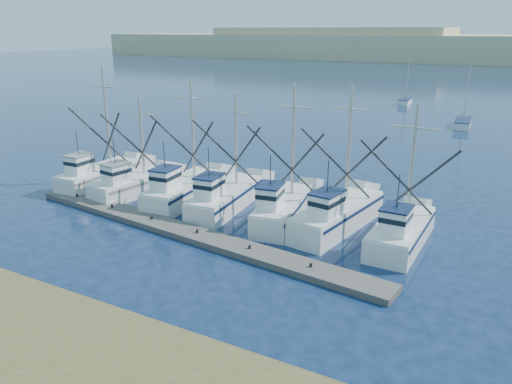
# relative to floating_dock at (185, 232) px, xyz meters

# --- Properties ---
(ground) EXTENTS (500.00, 500.00, 0.00)m
(ground) POSITION_rel_floating_dock_xyz_m (7.25, -5.58, -0.18)
(ground) COLOR #0C1C35
(ground) RESTS_ON ground
(floating_dock) EXTENTS (27.32, 5.15, 0.36)m
(floating_dock) POSITION_rel_floating_dock_xyz_m (0.00, 0.00, 0.00)
(floating_dock) COLOR #5C5753
(floating_dock) RESTS_ON ground
(dune_ridge) EXTENTS (360.00, 60.00, 10.00)m
(dune_ridge) POSITION_rel_floating_dock_xyz_m (7.25, 204.42, 4.82)
(dune_ridge) COLOR tan
(dune_ridge) RESTS_ON ground
(trawler_fleet) EXTENTS (27.10, 8.86, 9.52)m
(trawler_fleet) POSITION_rel_floating_dock_xyz_m (0.17, 4.93, 0.78)
(trawler_fleet) COLOR white
(trawler_fleet) RESTS_ON ground
(sailboat_near) EXTENTS (2.26, 6.27, 8.10)m
(sailboat_near) POSITION_rel_floating_dock_xyz_m (10.68, 47.20, 0.31)
(sailboat_near) COLOR white
(sailboat_near) RESTS_ON ground
(sailboat_far) EXTENTS (1.82, 4.95, 8.10)m
(sailboat_far) POSITION_rel_floating_dock_xyz_m (-0.64, 64.44, 0.33)
(sailboat_far) COLOR white
(sailboat_far) RESTS_ON ground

